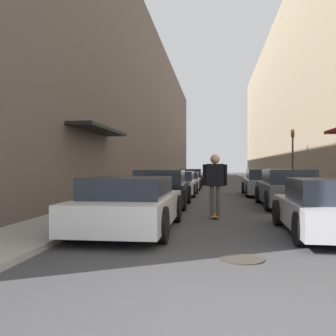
% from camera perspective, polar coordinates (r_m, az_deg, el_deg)
% --- Properties ---
extents(ground, '(131.89, 131.89, 0.00)m').
position_cam_1_polar(ground, '(27.40, 7.80, -2.90)').
color(ground, '#38383A').
extents(curb_strip_left, '(1.80, 59.95, 0.12)m').
position_cam_1_polar(curb_strip_left, '(33.61, 0.49, -2.22)').
color(curb_strip_left, gray).
rests_on(curb_strip_left, ground).
extents(curb_strip_right, '(1.80, 59.95, 0.12)m').
position_cam_1_polar(curb_strip_right, '(33.69, 14.84, -2.23)').
color(curb_strip_right, gray).
rests_on(curb_strip_right, ground).
extents(building_row_left, '(4.90, 59.95, 12.79)m').
position_cam_1_polar(building_row_left, '(34.38, -4.36, 8.41)').
color(building_row_left, '#564C47').
rests_on(building_row_left, ground).
extents(building_row_right, '(4.90, 59.95, 14.88)m').
position_cam_1_polar(building_row_right, '(34.68, 19.68, 10.08)').
color(building_row_right, tan).
rests_on(building_row_right, ground).
extents(parked_car_left_0, '(2.08, 4.58, 1.25)m').
position_cam_1_polar(parked_car_left_0, '(8.80, -5.72, -5.47)').
color(parked_car_left_0, silver).
rests_on(parked_car_left_0, ground).
extents(parked_car_left_1, '(2.04, 4.11, 1.37)m').
position_cam_1_polar(parked_car_left_1, '(13.98, -1.05, -3.16)').
color(parked_car_left_1, black).
rests_on(parked_car_left_1, ground).
extents(parked_car_left_2, '(2.02, 4.06, 1.25)m').
position_cam_1_polar(parked_car_left_2, '(19.21, 1.37, -2.42)').
color(parked_car_left_2, silver).
rests_on(parked_car_left_2, ground).
extents(parked_car_left_3, '(2.05, 4.29, 1.13)m').
position_cam_1_polar(parked_car_left_3, '(24.53, 2.65, -1.97)').
color(parked_car_left_3, '#B7B7BC').
rests_on(parked_car_left_3, ground).
extents(parked_car_left_4, '(1.99, 4.43, 1.30)m').
position_cam_1_polar(parked_car_left_4, '(30.42, 3.56, -1.41)').
color(parked_car_left_4, black).
rests_on(parked_car_left_4, ground).
extents(parked_car_right_0, '(1.93, 4.05, 1.23)m').
position_cam_1_polar(parked_car_right_0, '(8.84, 23.33, -5.62)').
color(parked_car_right_0, '#B7B7BC').
rests_on(parked_car_right_0, ground).
extents(parked_car_right_1, '(1.93, 4.55, 1.39)m').
position_cam_1_polar(parked_car_right_1, '(14.43, 17.66, -3.04)').
color(parked_car_right_1, '#515459').
rests_on(parked_car_right_1, ground).
extents(parked_car_right_2, '(1.94, 4.69, 1.37)m').
position_cam_1_polar(parked_car_right_2, '(19.89, 14.26, -2.21)').
color(parked_car_right_2, gray).
rests_on(parked_car_right_2, ground).
extents(skateboarder, '(0.71, 0.78, 1.84)m').
position_cam_1_polar(skateboarder, '(10.93, 7.17, -1.63)').
color(skateboarder, brown).
rests_on(skateboarder, ground).
extents(manhole_cover, '(0.70, 0.70, 0.02)m').
position_cam_1_polar(manhole_cover, '(6.27, 11.22, -13.46)').
color(manhole_cover, '#332D28').
rests_on(manhole_cover, ground).
extents(traffic_light, '(0.16, 0.22, 3.51)m').
position_cam_1_polar(traffic_light, '(22.74, 18.46, 2.22)').
color(traffic_light, '#2D2D2D').
rests_on(traffic_light, curb_strip_right).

